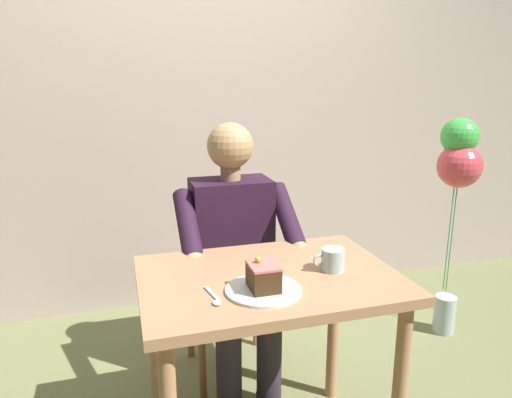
{
  "coord_description": "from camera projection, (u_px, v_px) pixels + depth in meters",
  "views": [
    {
      "loc": [
        0.48,
        1.44,
        1.42
      ],
      "look_at": [
        0.02,
        -0.1,
        1.0
      ],
      "focal_mm": 32.73,
      "sensor_mm": 36.0,
      "label": 1
    }
  ],
  "objects": [
    {
      "name": "dessert_plate",
      "position": [
        263.0,
        290.0,
        1.5
      ],
      "size": [
        0.25,
        0.25,
        0.01
      ],
      "primitive_type": "cylinder",
      "color": "white",
      "rests_on": "dining_table"
    },
    {
      "name": "cafe_rear_panel",
      "position": [
        194.0,
        65.0,
        2.81
      ],
      "size": [
        6.4,
        0.12,
        3.0
      ],
      "primitive_type": "cube",
      "color": "#BDA79B",
      "rests_on": "ground"
    },
    {
      "name": "dessert_spoon",
      "position": [
        214.0,
        298.0,
        1.44
      ],
      "size": [
        0.03,
        0.14,
        0.01
      ],
      "color": "silver",
      "rests_on": "dining_table"
    },
    {
      "name": "balloon_display",
      "position": [
        458.0,
        176.0,
        2.55
      ],
      "size": [
        0.24,
        0.25,
        1.22
      ],
      "color": "#B2C1C6",
      "rests_on": "ground"
    },
    {
      "name": "dining_table",
      "position": [
        269.0,
        305.0,
        1.66
      ],
      "size": [
        0.9,
        0.63,
        0.75
      ],
      "color": "tan",
      "rests_on": "ground"
    },
    {
      "name": "chair",
      "position": [
        227.0,
        273.0,
        2.31
      ],
      "size": [
        0.42,
        0.42,
        0.89
      ],
      "color": "#BA744F",
      "rests_on": "ground"
    },
    {
      "name": "coffee_cup",
      "position": [
        332.0,
        259.0,
        1.66
      ],
      "size": [
        0.12,
        0.08,
        0.08
      ],
      "color": "#AACBCE",
      "rests_on": "dining_table"
    },
    {
      "name": "cake_slice",
      "position": [
        263.0,
        276.0,
        1.49
      ],
      "size": [
        0.09,
        0.11,
        0.1
      ],
      "color": "#432A16",
      "rests_on": "dessert_plate"
    },
    {
      "name": "seated_person",
      "position": [
        235.0,
        256.0,
        2.11
      ],
      "size": [
        0.53,
        0.58,
        1.24
      ],
      "color": "#2A142A",
      "rests_on": "ground"
    }
  ]
}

